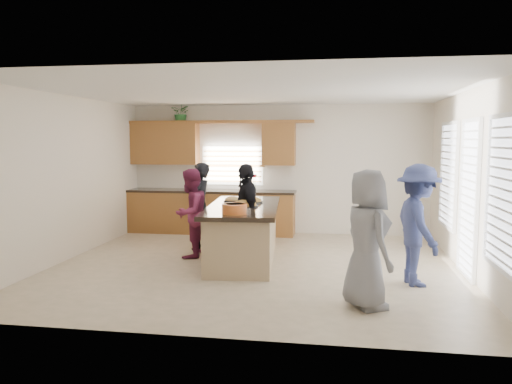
% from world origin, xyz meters
% --- Properties ---
extents(floor, '(6.50, 6.50, 0.00)m').
position_xyz_m(floor, '(0.00, 0.00, 0.00)').
color(floor, beige).
rests_on(floor, ground).
extents(room_shell, '(6.52, 6.02, 2.81)m').
position_xyz_m(room_shell, '(0.00, 0.00, 1.90)').
color(room_shell, silver).
rests_on(room_shell, ground).
extents(back_cabinetry, '(4.08, 0.66, 2.46)m').
position_xyz_m(back_cabinetry, '(-1.47, 2.73, 0.91)').
color(back_cabinetry, '#96592B').
rests_on(back_cabinetry, ground).
extents(right_wall_glazing, '(0.06, 4.00, 2.25)m').
position_xyz_m(right_wall_glazing, '(3.22, -0.13, 1.34)').
color(right_wall_glazing, white).
rests_on(right_wall_glazing, ground).
extents(island, '(1.38, 2.79, 0.95)m').
position_xyz_m(island, '(-0.26, 0.33, 0.45)').
color(island, tan).
rests_on(island, ground).
extents(platter_front, '(0.44, 0.44, 0.18)m').
position_xyz_m(platter_front, '(-0.20, 0.12, 0.98)').
color(platter_front, black).
rests_on(platter_front, island).
extents(platter_mid, '(0.36, 0.36, 0.15)m').
position_xyz_m(platter_mid, '(-0.17, 0.69, 0.98)').
color(platter_mid, black).
rests_on(platter_mid, island).
extents(platter_back, '(0.32, 0.32, 0.13)m').
position_xyz_m(platter_back, '(-0.54, 0.77, 0.98)').
color(platter_back, black).
rests_on(platter_back, island).
extents(salad_bowl, '(0.37, 0.37, 0.15)m').
position_xyz_m(salad_bowl, '(-0.21, -0.68, 1.03)').
color(salad_bowl, orange).
rests_on(salad_bowl, island).
extents(clear_cup, '(0.07, 0.07, 0.10)m').
position_xyz_m(clear_cup, '(0.02, -0.77, 1.00)').
color(clear_cup, white).
rests_on(clear_cup, island).
extents(plate_stack, '(0.22, 0.22, 0.05)m').
position_xyz_m(plate_stack, '(-0.34, 1.21, 0.97)').
color(plate_stack, '#AB88C6').
rests_on(plate_stack, island).
extents(flower_vase, '(0.14, 0.14, 0.45)m').
position_xyz_m(flower_vase, '(-0.28, 1.47, 1.20)').
color(flower_vase, silver).
rests_on(flower_vase, island).
extents(potted_plant, '(0.50, 0.46, 0.46)m').
position_xyz_m(potted_plant, '(-2.11, 2.82, 2.63)').
color(potted_plant, '#2B6B2D').
rests_on(potted_plant, back_cabinetry).
extents(woman_left_back, '(0.48, 0.65, 1.62)m').
position_xyz_m(woman_left_back, '(-1.24, 1.10, 0.81)').
color(woman_left_back, black).
rests_on(woman_left_back, ground).
extents(woman_left_mid, '(0.77, 0.89, 1.55)m').
position_xyz_m(woman_left_mid, '(-1.22, 0.44, 0.77)').
color(woman_left_mid, maroon).
rests_on(woman_left_mid, ground).
extents(woman_left_front, '(0.75, 1.05, 1.65)m').
position_xyz_m(woman_left_front, '(-0.21, 0.28, 0.83)').
color(woman_left_front, black).
rests_on(woman_left_front, ground).
extents(woman_right_back, '(0.85, 1.21, 1.71)m').
position_xyz_m(woman_right_back, '(2.42, -0.68, 0.86)').
color(woman_right_back, navy).
rests_on(woman_right_back, ground).
extents(woman_right_front, '(0.84, 0.98, 1.70)m').
position_xyz_m(woman_right_front, '(1.65, -1.77, 0.85)').
color(woman_right_front, slate).
rests_on(woman_right_front, ground).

